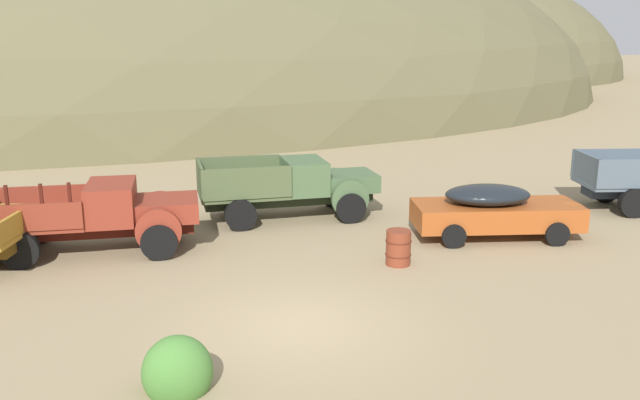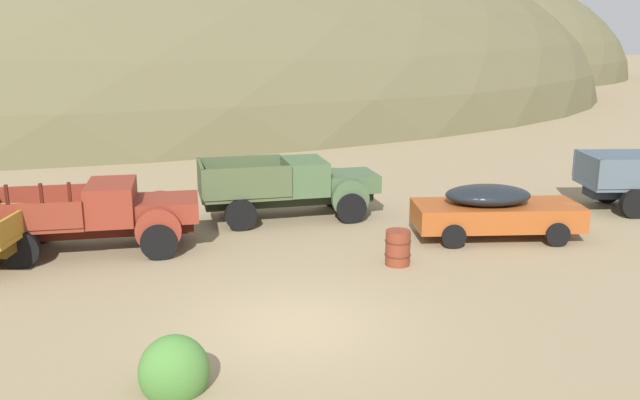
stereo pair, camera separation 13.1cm
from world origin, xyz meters
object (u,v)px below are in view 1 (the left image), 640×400
at_px(truck_weathered_green, 300,187).
at_px(oil_drum_spare, 398,248).
at_px(truck_rust_red, 109,215).
at_px(car_oxide_orange, 501,210).

distance_m(truck_weathered_green, oil_drum_spare, 5.33).
bearing_deg(truck_weathered_green, truck_rust_red, -160.31).
height_order(truck_rust_red, truck_weathered_green, truck_rust_red).
xyz_separation_m(truck_rust_red, truck_weathered_green, (5.78, 2.05, 0.01)).
bearing_deg(car_oxide_orange, oil_drum_spare, -147.30).
bearing_deg(car_oxide_orange, truck_weathered_green, 155.89).
xyz_separation_m(truck_rust_red, car_oxide_orange, (10.96, -1.53, -0.18)).
height_order(truck_rust_red, oil_drum_spare, truck_rust_red).
bearing_deg(oil_drum_spare, truck_weathered_green, 105.85).
bearing_deg(truck_rust_red, truck_weathered_green, 22.25).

